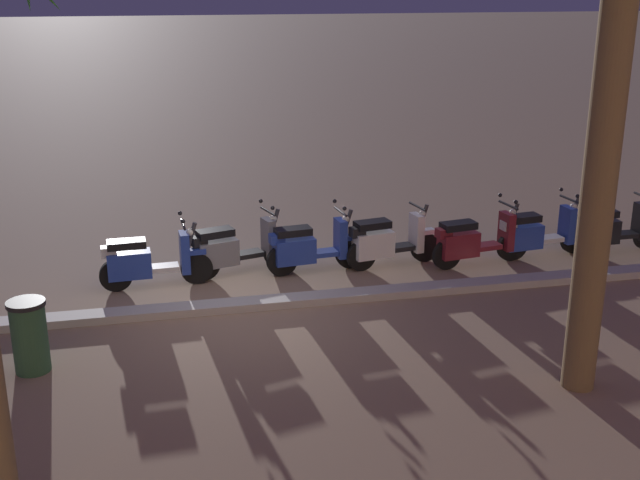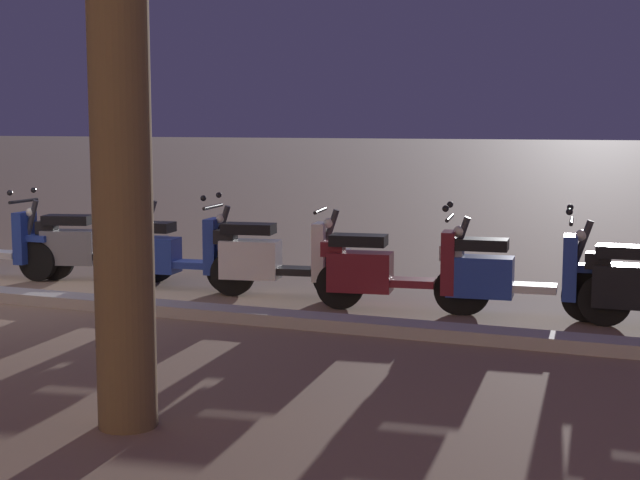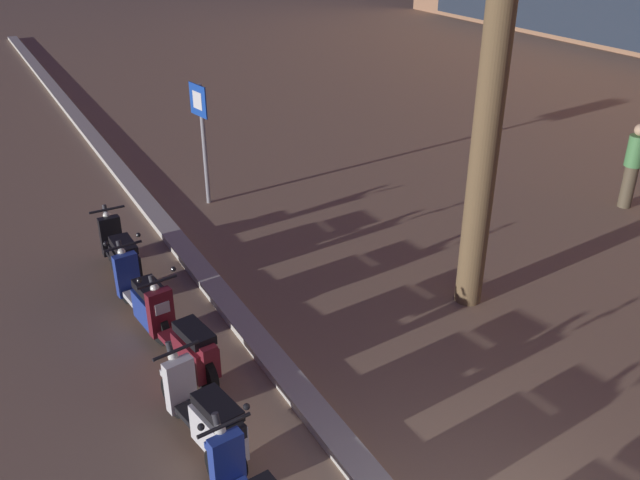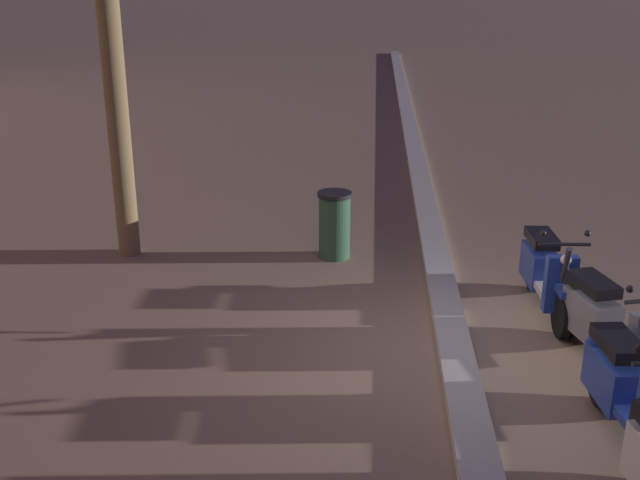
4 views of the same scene
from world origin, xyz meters
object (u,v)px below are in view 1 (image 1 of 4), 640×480
at_px(scooter_white_mid_rear, 387,242).
at_px(scooter_blue_mid_centre, 147,261).
at_px(scooter_blue_tail_end, 537,233).
at_px(scooter_blue_lead_nearest, 309,247).
at_px(scooter_maroon_mid_front, 474,241).
at_px(scooter_grey_second_in_line, 234,249).
at_px(litter_bin, 30,336).
at_px(scooter_black_last_in_row, 612,229).
at_px(palm_tree_near_sign, 620,25).

height_order(scooter_white_mid_rear, scooter_blue_mid_centre, scooter_blue_mid_centre).
relative_size(scooter_blue_tail_end, scooter_blue_lead_nearest, 1.05).
xyz_separation_m(scooter_maroon_mid_front, scooter_grey_second_in_line, (4.09, -0.45, 0.01)).
xyz_separation_m(scooter_blue_mid_centre, litter_bin, (1.48, 2.60, 0.03)).
bearing_deg(scooter_blue_lead_nearest, scooter_blue_tail_end, 178.35).
height_order(scooter_black_last_in_row, scooter_white_mid_rear, same).
distance_m(scooter_maroon_mid_front, scooter_blue_mid_centre, 5.51).
bearing_deg(scooter_blue_lead_nearest, litter_bin, 33.36).
height_order(scooter_blue_mid_centre, palm_tree_near_sign, palm_tree_near_sign).
height_order(scooter_black_last_in_row, scooter_maroon_mid_front, scooter_maroon_mid_front).
relative_size(scooter_white_mid_rear, scooter_blue_mid_centre, 0.97).
bearing_deg(scooter_maroon_mid_front, litter_bin, 19.38).
xyz_separation_m(scooter_black_last_in_row, scooter_blue_lead_nearest, (5.55, -0.17, 0.00)).
bearing_deg(litter_bin, scooter_white_mid_rear, -153.72).
distance_m(scooter_black_last_in_row, palm_tree_near_sign, 6.65).
bearing_deg(scooter_grey_second_in_line, scooter_blue_tail_end, 176.86).
bearing_deg(scooter_blue_lead_nearest, scooter_black_last_in_row, 178.26).
bearing_deg(scooter_blue_lead_nearest, scooter_white_mid_rear, 179.36).
relative_size(scooter_black_last_in_row, scooter_blue_tail_end, 0.95).
bearing_deg(scooter_white_mid_rear, scooter_blue_lead_nearest, -0.64).
relative_size(scooter_blue_mid_centre, palm_tree_near_sign, 0.31).
relative_size(scooter_blue_tail_end, palm_tree_near_sign, 0.31).
height_order(scooter_blue_lead_nearest, litter_bin, scooter_blue_lead_nearest).
bearing_deg(scooter_blue_tail_end, scooter_maroon_mid_front, 7.14).
distance_m(scooter_maroon_mid_front, litter_bin, 7.41).
xyz_separation_m(scooter_white_mid_rear, palm_tree_near_sign, (-1.06, 4.59, 3.82)).
height_order(scooter_black_last_in_row, palm_tree_near_sign, palm_tree_near_sign).
height_order(scooter_blue_tail_end, palm_tree_near_sign, palm_tree_near_sign).
height_order(scooter_blue_lead_nearest, palm_tree_near_sign, palm_tree_near_sign).
bearing_deg(scooter_maroon_mid_front, scooter_blue_lead_nearest, -5.53).
height_order(scooter_white_mid_rear, scooter_grey_second_in_line, scooter_grey_second_in_line).
height_order(palm_tree_near_sign, litter_bin, palm_tree_near_sign).
height_order(scooter_blue_tail_end, scooter_white_mid_rear, scooter_blue_tail_end).
bearing_deg(scooter_grey_second_in_line, scooter_blue_mid_centre, 12.50).
height_order(scooter_white_mid_rear, scooter_blue_lead_nearest, scooter_blue_lead_nearest).
relative_size(scooter_maroon_mid_front, scooter_white_mid_rear, 1.07).
height_order(scooter_black_last_in_row, scooter_grey_second_in_line, scooter_grey_second_in_line).
relative_size(scooter_grey_second_in_line, scooter_blue_mid_centre, 1.01).
height_order(scooter_maroon_mid_front, palm_tree_near_sign, palm_tree_near_sign).
bearing_deg(palm_tree_near_sign, scooter_maroon_mid_front, -95.56).
height_order(scooter_blue_mid_centre, litter_bin, scooter_blue_mid_centre).
bearing_deg(scooter_white_mid_rear, palm_tree_near_sign, 103.06).
xyz_separation_m(scooter_blue_lead_nearest, palm_tree_near_sign, (-2.42, 4.61, 3.83)).
relative_size(scooter_grey_second_in_line, palm_tree_near_sign, 0.31).
distance_m(scooter_blue_tail_end, scooter_grey_second_in_line, 5.35).
distance_m(scooter_blue_tail_end, palm_tree_near_sign, 6.14).
bearing_deg(scooter_blue_lead_nearest, scooter_blue_mid_centre, 2.98).
relative_size(scooter_white_mid_rear, scooter_blue_lead_nearest, 1.00).
distance_m(scooter_blue_mid_centre, palm_tree_near_sign, 7.78).
xyz_separation_m(scooter_black_last_in_row, litter_bin, (9.70, 2.57, 0.04)).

